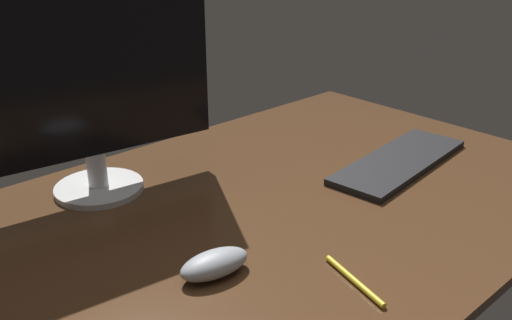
# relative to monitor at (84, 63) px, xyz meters

# --- Properties ---
(desk) EXTENTS (1.40, 0.84, 0.02)m
(desk) POSITION_rel_monitor_xyz_m (0.18, -0.28, -0.27)
(desk) COLOR #4C301C
(desk) RESTS_ON ground
(monitor) EXTENTS (0.50, 0.17, 0.48)m
(monitor) POSITION_rel_monitor_xyz_m (0.00, 0.00, 0.00)
(monitor) COLOR silver
(monitor) RESTS_ON desk
(keyboard) EXTENTS (0.40, 0.17, 0.01)m
(keyboard) POSITION_rel_monitor_xyz_m (0.55, -0.33, -0.25)
(keyboard) COLOR black
(keyboard) RESTS_ON desk
(computer_mouse) EXTENTS (0.12, 0.07, 0.04)m
(computer_mouse) POSITION_rel_monitor_xyz_m (-0.01, -0.38, -0.24)
(computer_mouse) COLOR #999EA5
(computer_mouse) RESTS_ON desk
(pen) EXTENTS (0.04, 0.14, 0.01)m
(pen) POSITION_rel_monitor_xyz_m (0.13, -0.54, -0.26)
(pen) COLOR yellow
(pen) RESTS_ON desk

